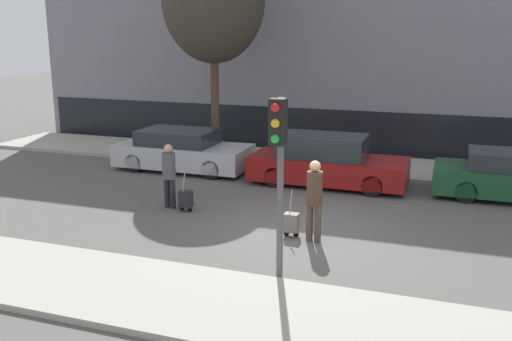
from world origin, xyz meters
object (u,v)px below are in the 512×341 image
at_px(parked_car_1, 327,162).
at_px(pedestrian_left, 169,172).
at_px(trolley_left, 186,199).
at_px(bare_tree_near_crossing, 213,0).
at_px(parked_bicycle, 330,149).
at_px(traffic_light, 279,153).
at_px(parked_car_0, 182,151).
at_px(pedestrian_right, 314,196).
at_px(trolley_right, 291,223).

xyz_separation_m(parked_car_1, pedestrian_left, (-3.30, -3.57, 0.26)).
relative_size(trolley_left, bare_tree_near_crossing, 0.15).
bearing_deg(parked_bicycle, traffic_light, -83.13).
xyz_separation_m(parked_car_0, pedestrian_left, (1.58, -3.84, 0.32)).
relative_size(parked_car_1, traffic_light, 1.37).
relative_size(parked_car_1, pedestrian_right, 2.54).
bearing_deg(pedestrian_left, pedestrian_right, -179.14).
distance_m(pedestrian_right, trolley_right, 0.89).
distance_m(parked_car_1, trolley_right, 4.59).
xyz_separation_m(parked_bicycle, bare_tree_near_crossing, (-3.79, -1.10, 4.94)).
distance_m(parked_car_0, trolley_left, 4.52).
relative_size(parked_car_1, bare_tree_near_crossing, 0.62).
xyz_separation_m(parked_car_0, traffic_light, (5.52, -7.11, 1.77)).
distance_m(pedestrian_right, parked_bicycle, 7.65).
xyz_separation_m(parked_car_0, trolley_right, (5.12, -4.84, -0.30)).
distance_m(parked_car_1, trolley_left, 4.66).
bearing_deg(parked_car_0, trolley_right, -43.36).
relative_size(trolley_right, parked_bicycle, 0.61).
relative_size(trolley_left, parked_bicycle, 0.61).
distance_m(parked_car_0, parked_car_1, 4.88).
height_order(trolley_right, bare_tree_near_crossing, bare_tree_near_crossing).
height_order(parked_bicycle, bare_tree_near_crossing, bare_tree_near_crossing).
relative_size(parked_car_0, traffic_light, 1.31).
bearing_deg(traffic_light, parked_bicycle, 96.87).
bearing_deg(parked_bicycle, pedestrian_right, -80.18).
height_order(pedestrian_left, parked_bicycle, pedestrian_left).
bearing_deg(trolley_right, traffic_light, -80.10).
xyz_separation_m(pedestrian_left, trolley_right, (3.55, -1.00, -0.62)).
height_order(parked_car_0, pedestrian_left, pedestrian_left).
xyz_separation_m(parked_car_1, trolley_right, (0.25, -4.57, -0.36)).
relative_size(traffic_light, bare_tree_near_crossing, 0.45).
bearing_deg(pedestrian_left, parked_bicycle, -97.20).
distance_m(parked_car_0, bare_tree_near_crossing, 5.05).
bearing_deg(trolley_right, parked_car_1, 93.14).
relative_size(trolley_right, traffic_light, 0.32).
height_order(traffic_light, bare_tree_near_crossing, bare_tree_near_crossing).
distance_m(traffic_light, bare_tree_near_crossing, 10.35).
bearing_deg(parked_car_1, pedestrian_right, -80.51).
bearing_deg(trolley_right, parked_car_0, 136.64).
bearing_deg(pedestrian_left, parked_car_0, -51.36).
relative_size(parked_car_0, trolley_left, 4.06).
distance_m(parked_car_0, traffic_light, 9.18).
bearing_deg(trolley_left, parked_car_1, 53.40).
height_order(trolley_left, trolley_right, trolley_left).
bearing_deg(parked_car_1, pedestrian_left, -132.70).
distance_m(traffic_light, parked_bicycle, 9.92).
distance_m(trolley_right, bare_tree_near_crossing, 9.29).
distance_m(trolley_left, parked_bicycle, 6.92).
xyz_separation_m(traffic_light, parked_bicycle, (-1.16, 9.67, -1.90)).
height_order(parked_car_0, trolley_right, parked_car_0).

